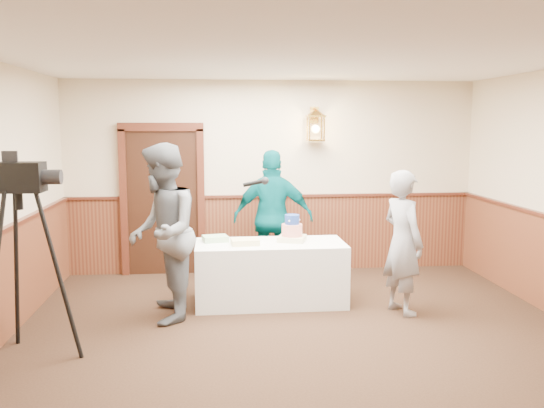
{
  "coord_description": "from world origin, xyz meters",
  "views": [
    {
      "loc": [
        -0.85,
        -4.89,
        2.18
      ],
      "look_at": [
        -0.19,
        1.7,
        1.25
      ],
      "focal_mm": 38.0,
      "sensor_mm": 36.0,
      "label": 1
    }
  ],
  "objects": [
    {
      "name": "interviewer",
      "position": [
        -1.43,
        1.41,
        0.99
      ],
      "size": [
        1.57,
        1.0,
        1.97
      ],
      "rotation": [
        0.0,
        0.0,
        -1.51
      ],
      "color": "#585C62",
      "rests_on": "ground"
    },
    {
      "name": "ground",
      "position": [
        0.0,
        0.0,
        0.0
      ],
      "size": [
        7.0,
        7.0,
        0.0
      ],
      "primitive_type": "plane",
      "color": "black",
      "rests_on": "ground"
    },
    {
      "name": "tiered_cake",
      "position": [
        0.08,
        1.97,
        0.88
      ],
      "size": [
        0.4,
        0.4,
        0.33
      ],
      "rotation": [
        0.0,
        0.0,
        -0.32
      ],
      "color": "beige",
      "rests_on": "display_table"
    },
    {
      "name": "sheet_cake_green",
      "position": [
        -0.85,
        2.05,
        0.78
      ],
      "size": [
        0.33,
        0.29,
        0.07
      ],
      "primitive_type": "cube",
      "rotation": [
        0.0,
        0.0,
        0.2
      ],
      "color": "#8DC48A",
      "rests_on": "display_table"
    },
    {
      "name": "tv_camera_rig",
      "position": [
        -2.6,
        0.42,
        0.83
      ],
      "size": [
        0.72,
        0.67,
        1.84
      ],
      "rotation": [
        0.0,
        0.0,
        -0.02
      ],
      "color": "black",
      "rests_on": "ground"
    },
    {
      "name": "baker",
      "position": [
        1.28,
        1.38,
        0.83
      ],
      "size": [
        0.58,
        0.7,
        1.66
      ],
      "primitive_type": "imported",
      "rotation": [
        0.0,
        0.0,
        1.92
      ],
      "color": "gray",
      "rests_on": "ground"
    },
    {
      "name": "display_table",
      "position": [
        -0.19,
        1.9,
        0.38
      ],
      "size": [
        1.8,
        0.8,
        0.75
      ],
      "primitive_type": "cube",
      "color": "silver",
      "rests_on": "ground"
    },
    {
      "name": "assistant_p",
      "position": [
        -0.07,
        2.72,
        0.92
      ],
      "size": [
        1.12,
        0.57,
        1.83
      ],
      "primitive_type": "imported",
      "rotation": [
        0.0,
        0.0,
        3.02
      ],
      "color": "#025155",
      "rests_on": "ground"
    },
    {
      "name": "room_shell",
      "position": [
        -0.05,
        0.45,
        1.52
      ],
      "size": [
        6.02,
        7.02,
        2.81
      ],
      "color": "beige",
      "rests_on": "ground"
    },
    {
      "name": "sheet_cake_yellow",
      "position": [
        -0.5,
        1.82,
        0.78
      ],
      "size": [
        0.34,
        0.27,
        0.07
      ],
      "primitive_type": "cube",
      "rotation": [
        0.0,
        0.0,
        0.08
      ],
      "color": "#E4E088",
      "rests_on": "display_table"
    }
  ]
}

